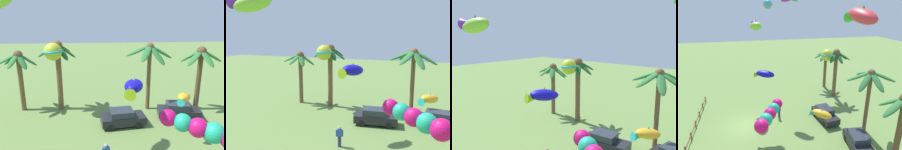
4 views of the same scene
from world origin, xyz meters
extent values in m
plane|color=olive|center=(0.00, 0.00, 0.00)|extent=(120.00, 120.00, 0.00)
cylinder|color=brown|center=(-9.00, 13.12, 2.88)|extent=(0.48, 0.48, 5.75)
ellipsoid|color=#2D7033|center=(-8.17, 13.27, 5.23)|extent=(1.91, 0.91, 1.48)
ellipsoid|color=#2D7033|center=(-8.37, 13.65, 5.21)|extent=(1.75, 1.62, 1.52)
ellipsoid|color=#2D7033|center=(-9.24, 13.95, 5.27)|extent=(1.10, 1.97, 1.40)
ellipsoid|color=#2D7033|center=(-9.80, 13.42, 5.26)|extent=(1.95, 1.21, 1.43)
ellipsoid|color=#2D7033|center=(-9.88, 12.75, 5.43)|extent=(2.09, 1.31, 1.11)
ellipsoid|color=#2D7033|center=(-9.21, 12.22, 5.35)|extent=(1.02, 2.04, 1.26)
ellipsoid|color=#2D7033|center=(-8.47, 12.45, 5.25)|extent=(1.61, 1.81, 1.45)
sphere|color=brown|center=(-9.00, 13.12, 5.75)|extent=(0.91, 0.91, 0.91)
cylinder|color=brown|center=(3.73, 12.50, 3.26)|extent=(0.40, 0.40, 6.52)
ellipsoid|color=#2D7033|center=(4.82, 12.46, 5.99)|extent=(2.36, 0.81, 1.54)
ellipsoid|color=#2D7033|center=(4.19, 13.59, 6.17)|extent=(1.60, 2.55, 1.20)
ellipsoid|color=#2D7033|center=(3.00, 13.38, 6.08)|extent=(2.08, 2.31, 1.36)
ellipsoid|color=#2D7033|center=(2.57, 12.45, 6.13)|extent=(2.47, 0.82, 1.27)
ellipsoid|color=#2D7033|center=(3.17, 11.53, 6.04)|extent=(1.80, 2.42, 1.43)
ellipsoid|color=#2D7033|center=(4.22, 11.63, 5.85)|extent=(1.68, 2.25, 1.78)
sphere|color=brown|center=(3.73, 12.50, 6.52)|extent=(0.76, 0.76, 0.76)
cylinder|color=brown|center=(-5.20, 13.07, 3.30)|extent=(0.54, 0.54, 6.61)
ellipsoid|color=#1E5623|center=(-4.36, 13.13, 6.07)|extent=(1.89, 0.74, 1.54)
ellipsoid|color=#1E5623|center=(-4.72, 13.87, 6.21)|extent=(1.53, 2.03, 1.29)
ellipsoid|color=#1E5623|center=(-5.28, 13.92, 6.09)|extent=(0.78, 1.92, 1.51)
ellipsoid|color=#1E5623|center=(-5.98, 13.56, 6.19)|extent=(1.99, 1.58, 1.32)
ellipsoid|color=#1E5623|center=(-6.08, 12.79, 6.19)|extent=(2.07, 1.16, 1.33)
ellipsoid|color=#1E5623|center=(-5.36, 12.12, 6.25)|extent=(0.94, 2.11, 1.21)
ellipsoid|color=#1E5623|center=(-4.66, 12.40, 6.09)|extent=(1.64, 1.83, 1.52)
sphere|color=brown|center=(-5.20, 13.07, 6.61)|extent=(1.02, 1.02, 1.02)
cylinder|color=brown|center=(8.72, 12.08, 3.04)|extent=(0.50, 0.50, 6.08)
ellipsoid|color=#2D7033|center=(7.88, 11.61, 5.52)|extent=(2.15, 1.59, 1.59)
ellipsoid|color=#2D7033|center=(8.86, 11.10, 5.57)|extent=(0.96, 2.21, 1.50)
cube|color=brown|center=(-7.01, -5.23, 0.47)|extent=(0.12, 0.12, 0.95)
cube|color=brown|center=(-4.88, -5.23, 0.47)|extent=(0.12, 0.12, 0.95)
cube|color=brown|center=(-2.75, -5.23, 0.47)|extent=(0.12, 0.12, 0.95)
cube|color=brown|center=(-0.62, -5.23, 0.47)|extent=(0.12, 0.12, 0.95)
cube|color=brown|center=(1.51, -5.23, 0.47)|extent=(0.12, 0.12, 0.95)
cube|color=brown|center=(-0.62, -5.23, 0.66)|extent=(12.88, 0.09, 0.11)
cube|color=black|center=(0.79, 9.21, 0.60)|extent=(4.07, 2.15, 0.70)
cube|color=#282D38|center=(0.64, 9.20, 1.23)|extent=(2.19, 1.72, 0.56)
cylinder|color=black|center=(1.90, 10.13, 0.30)|extent=(0.62, 0.25, 0.60)
cylinder|color=black|center=(2.08, 8.58, 0.30)|extent=(0.62, 0.25, 0.60)
cylinder|color=black|center=(-0.50, 9.85, 0.30)|extent=(0.62, 0.25, 0.60)
cylinder|color=black|center=(-0.32, 8.30, 0.30)|extent=(0.62, 0.25, 0.60)
cube|color=black|center=(6.25, 10.29, 0.60)|extent=(4.10, 2.22, 0.70)
cube|color=#282D38|center=(6.10, 10.31, 1.23)|extent=(2.22, 1.76, 0.56)
cylinder|color=black|center=(5.16, 11.23, 0.30)|extent=(0.62, 0.26, 0.60)
cylinder|color=black|center=(4.95, 9.68, 0.30)|extent=(0.62, 0.26, 0.60)
cylinder|color=#2D3351|center=(-0.95, 4.06, 0.42)|extent=(0.26, 0.26, 0.84)
cube|color=#2D519E|center=(-0.95, 4.06, 1.11)|extent=(0.43, 0.34, 0.54)
sphere|color=tan|center=(-0.95, 4.06, 1.48)|extent=(0.21, 0.21, 0.21)
cylinder|color=#2D519E|center=(-0.73, 4.13, 1.06)|extent=(0.09, 0.09, 0.52)
cylinder|color=#2D519E|center=(-1.16, 3.98, 1.06)|extent=(0.09, 0.09, 0.52)
ellipsoid|color=red|center=(7.46, 8.48, 12.06)|extent=(2.93, 1.58, 1.44)
cone|color=green|center=(6.25, 8.38, 11.85)|extent=(1.06, 0.94, 1.00)
cone|color=green|center=(7.46, 8.48, 12.50)|extent=(0.58, 0.58, 0.55)
ellipsoid|color=#120EB5|center=(0.48, 2.46, 6.10)|extent=(1.51, 2.16, 0.92)
cone|color=#94BC15|center=(0.22, 1.65, 6.00)|extent=(0.78, 0.83, 0.67)
cone|color=#94BC15|center=(0.48, 2.46, 6.41)|extent=(0.48, 0.48, 0.39)
ellipsoid|color=gold|center=(5.19, 6.93, 3.52)|extent=(1.79, 2.07, 0.93)
cone|color=#22B3A6|center=(4.75, 6.25, 3.39)|extent=(0.84, 0.86, 0.66)
cone|color=#22B3A6|center=(5.19, 6.93, 3.81)|extent=(0.50, 0.50, 0.37)
sphere|color=#B4C62C|center=(-5.38, 11.76, 6.27)|extent=(1.63, 1.63, 1.63)
torus|color=#1EADC6|center=(-5.38, 11.76, 6.27)|extent=(2.47, 2.48, 0.32)
cone|color=green|center=(-5.57, 7.00, 13.44)|extent=(0.96, 0.98, 0.76)
ellipsoid|color=#87CC37|center=(-6.51, 2.17, 10.31)|extent=(3.13, 1.56, 1.57)
cone|color=purple|center=(-7.84, 2.13, 10.54)|extent=(1.11, 0.97, 1.09)
cone|color=purple|center=(-6.51, 2.17, 10.79)|extent=(0.61, 0.61, 0.60)
sphere|color=#D90E66|center=(5.65, 1.44, 3.35)|extent=(1.23, 1.23, 1.23)
sphere|color=#1DAD82|center=(4.92, 1.90, 3.45)|extent=(1.18, 1.18, 1.18)
sphere|color=#D90E66|center=(4.20, 2.35, 3.54)|extent=(1.13, 1.13, 1.13)
sphere|color=#1DAD82|center=(3.48, 2.80, 3.64)|extent=(1.08, 1.08, 1.08)
sphere|color=#D90E66|center=(2.76, 3.26, 3.74)|extent=(1.03, 1.03, 1.03)
sphere|color=#34A7CD|center=(-4.10, 3.50, 12.93)|extent=(1.02, 1.02, 1.02)
torus|color=orange|center=(-4.10, 3.50, 12.93)|extent=(1.19, 1.20, 0.21)
camera|label=1|loc=(-1.44, -8.45, 9.97)|focal=35.61mm
camera|label=2|loc=(4.42, -11.36, 8.41)|focal=37.78mm
camera|label=3|loc=(10.52, -7.24, 9.80)|focal=38.33mm
camera|label=4|loc=(19.93, 0.57, 12.63)|focal=31.91mm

